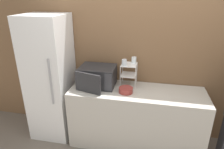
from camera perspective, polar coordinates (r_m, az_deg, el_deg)
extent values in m
cube|color=brown|center=(3.09, 8.14, 4.99)|extent=(8.00, 0.06, 2.60)
cube|color=#B7B2A8|center=(3.13, 6.81, -12.02)|extent=(1.95, 0.65, 0.90)
cube|color=#262628|center=(3.00, -4.10, -0.43)|extent=(0.52, 0.40, 0.30)
cube|color=#B7B2A8|center=(2.84, -6.26, -1.84)|extent=(0.37, 0.01, 0.26)
cube|color=#333338|center=(2.77, -1.16, -2.35)|extent=(0.10, 0.01, 0.26)
cube|color=#262628|center=(2.78, -6.93, -2.41)|extent=(0.40, 0.14, 0.29)
cylinder|color=white|center=(2.90, 2.36, -0.74)|extent=(0.01, 0.01, 0.34)
cylinder|color=white|center=(2.88, 6.69, -1.08)|extent=(0.01, 0.01, 0.34)
cylinder|color=white|center=(3.12, 3.05, 0.90)|extent=(0.01, 0.01, 0.34)
cylinder|color=white|center=(3.10, 7.09, 0.60)|extent=(0.01, 0.01, 0.34)
cube|color=white|center=(3.00, 4.80, -0.05)|extent=(0.22, 0.23, 0.01)
cube|color=white|center=(2.94, 4.90, 2.87)|extent=(0.22, 0.23, 0.01)
cylinder|color=silver|center=(2.86, 3.52, 3.45)|extent=(0.07, 0.07, 0.09)
cylinder|color=silver|center=(2.98, 6.28, 4.17)|extent=(0.07, 0.07, 0.09)
cylinder|color=maroon|center=(2.84, 3.94, -5.04)|extent=(0.11, 0.11, 0.01)
cylinder|color=maroon|center=(2.82, 3.96, -4.46)|extent=(0.20, 0.20, 0.07)
cube|color=white|center=(3.25, -17.19, -1.13)|extent=(0.62, 0.62, 1.94)
cylinder|color=#99999E|center=(2.87, -17.13, -2.19)|extent=(0.02, 0.02, 0.68)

